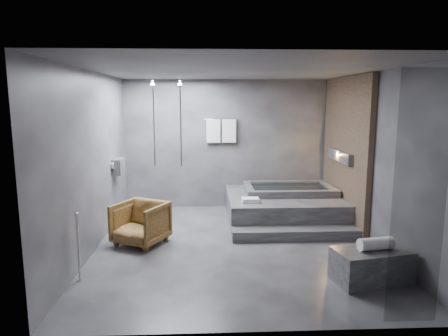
{
  "coord_description": "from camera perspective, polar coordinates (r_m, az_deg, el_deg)",
  "views": [
    {
      "loc": [
        -0.47,
        -6.23,
        2.33
      ],
      "look_at": [
        -0.18,
        0.3,
        1.24
      ],
      "focal_mm": 32.0,
      "sensor_mm": 36.0,
      "label": 1
    }
  ],
  "objects": [
    {
      "name": "concrete_bench",
      "position": [
        5.69,
        20.3,
        -12.93
      ],
      "size": [
        1.05,
        0.71,
        0.43
      ],
      "primitive_type": "cube",
      "rotation": [
        0.0,
        0.0,
        0.2
      ],
      "color": "#2D2E30",
      "rests_on": "ground"
    },
    {
      "name": "rolled_towel",
      "position": [
        5.6,
        20.87,
        -10.08
      ],
      "size": [
        0.48,
        0.24,
        0.17
      ],
      "primitive_type": "cylinder",
      "rotation": [
        0.0,
        1.57,
        0.17
      ],
      "color": "white",
      "rests_on": "concrete_bench"
    },
    {
      "name": "room",
      "position": [
        6.56,
        5.08,
        4.2
      ],
      "size": [
        5.0,
        5.04,
        2.82
      ],
      "color": "#2B2B2D",
      "rests_on": "ground"
    },
    {
      "name": "tub_step",
      "position": [
        7.05,
        10.2,
        -9.22
      ],
      "size": [
        2.2,
        0.36,
        0.18
      ],
      "primitive_type": "cube",
      "color": "#2F2F32",
      "rests_on": "ground"
    },
    {
      "name": "tub_deck",
      "position": [
        8.1,
        8.41,
        -5.5
      ],
      "size": [
        2.2,
        2.0,
        0.5
      ],
      "primitive_type": "cube",
      "color": "#2F2F32",
      "rests_on": "ground"
    },
    {
      "name": "deck_towel",
      "position": [
        7.36,
        3.79,
        -4.61
      ],
      "size": [
        0.31,
        0.23,
        0.08
      ],
      "primitive_type": "cube",
      "rotation": [
        0.0,
        0.0,
        0.01
      ],
      "color": "white",
      "rests_on": "tub_deck"
    },
    {
      "name": "driftwood_chair",
      "position": [
        6.78,
        -11.83,
        -7.7
      ],
      "size": [
        1.02,
        1.03,
        0.7
      ],
      "primitive_type": "imported",
      "rotation": [
        0.0,
        0.0,
        -0.48
      ],
      "color": "#422B10",
      "rests_on": "ground"
    }
  ]
}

